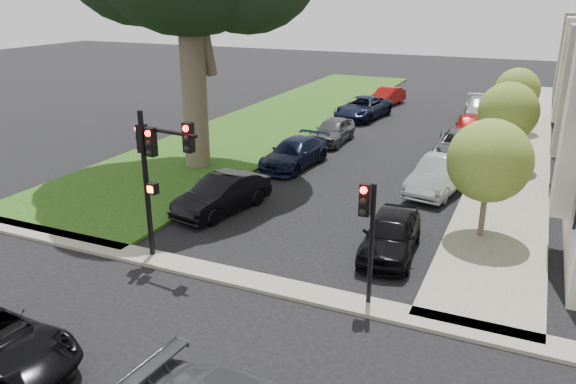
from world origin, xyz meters
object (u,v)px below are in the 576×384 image
at_px(traffic_signal_secondary, 368,222).
at_px(car_parked_0, 391,234).
at_px(traffic_signal_main, 155,160).
at_px(car_parked_4, 480,108).
at_px(car_parked_3, 470,125).
at_px(car_parked_5, 222,194).
at_px(small_tree_a, 489,161).
at_px(car_parked_2, 460,146).
at_px(car_parked_1, 439,175).
at_px(small_tree_c, 517,90).
at_px(car_parked_9, 387,96).
at_px(car_parked_7, 333,131).
at_px(car_parked_6, 294,153).
at_px(car_parked_8, 363,108).
at_px(small_tree_b, 508,112).

bearing_deg(traffic_signal_secondary, car_parked_0, 92.57).
distance_m(traffic_signal_main, car_parked_4, 28.83).
distance_m(car_parked_0, car_parked_3, 18.20).
distance_m(traffic_signal_secondary, car_parked_0, 4.03).
bearing_deg(car_parked_5, small_tree_a, 20.59).
distance_m(car_parked_2, car_parked_3, 5.28).
xyz_separation_m(car_parked_1, car_parked_4, (-0.15, 17.14, -0.08)).
bearing_deg(car_parked_3, car_parked_4, 85.21).
bearing_deg(car_parked_2, small_tree_c, 70.61).
relative_size(car_parked_3, car_parked_9, 1.01).
distance_m(car_parked_1, car_parked_7, 9.65).
relative_size(car_parked_0, car_parked_6, 0.87).
bearing_deg(car_parked_6, car_parked_8, 95.82).
distance_m(car_parked_5, car_parked_7, 12.35).
xyz_separation_m(traffic_signal_secondary, car_parked_3, (0.16, 21.78, -1.87)).
height_order(car_parked_3, car_parked_8, car_parked_8).
xyz_separation_m(traffic_signal_secondary, car_parked_6, (-7.22, 11.56, -1.87)).
bearing_deg(car_parked_1, small_tree_b, 74.44).
relative_size(small_tree_c, car_parked_1, 0.86).
bearing_deg(traffic_signal_main, car_parked_8, 90.90).
bearing_deg(small_tree_c, car_parked_8, 179.34).
bearing_deg(car_parked_7, car_parked_1, -41.37).
bearing_deg(small_tree_c, small_tree_a, -90.00).
xyz_separation_m(small_tree_b, small_tree_c, (0.00, 8.50, -0.20)).
xyz_separation_m(small_tree_c, car_parked_5, (-9.95, -19.46, -1.97)).
xyz_separation_m(car_parked_0, car_parked_8, (-7.28, 20.63, 0.03)).
bearing_deg(traffic_signal_main, car_parked_5, 94.28).
bearing_deg(traffic_signal_secondary, car_parked_2, 88.97).
distance_m(small_tree_a, car_parked_6, 11.35).
bearing_deg(car_parked_9, small_tree_a, -56.84).
bearing_deg(small_tree_a, car_parked_5, -170.93).
bearing_deg(car_parked_5, small_tree_c, 74.45).
bearing_deg(small_tree_c, car_parked_5, -117.08).
relative_size(traffic_signal_secondary, car_parked_3, 0.88).
xyz_separation_m(traffic_signal_main, traffic_signal_secondary, (7.06, -0.04, -0.90)).
distance_m(small_tree_c, car_parked_9, 11.41).
relative_size(car_parked_1, car_parked_3, 1.13).
xyz_separation_m(small_tree_b, traffic_signal_main, (-9.60, -15.56, 0.56)).
xyz_separation_m(small_tree_b, car_parked_3, (-2.38, 6.18, -2.21)).
height_order(small_tree_a, traffic_signal_secondary, small_tree_a).
bearing_deg(car_parked_5, car_parked_8, 101.63).
relative_size(small_tree_b, car_parked_8, 0.80).
height_order(small_tree_a, car_parked_8, small_tree_a).
bearing_deg(traffic_signal_secondary, car_parked_9, 103.49).
bearing_deg(car_parked_6, car_parked_2, 38.12).
height_order(car_parked_5, car_parked_6, car_parked_5).
height_order(car_parked_6, car_parked_9, car_parked_6).
xyz_separation_m(traffic_signal_main, car_parked_0, (6.90, 3.54, -2.75)).
distance_m(small_tree_b, car_parked_7, 9.96).
height_order(car_parked_2, car_parked_9, car_parked_2).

